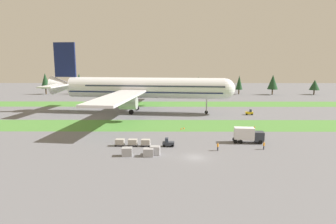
% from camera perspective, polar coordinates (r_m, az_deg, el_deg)
% --- Properties ---
extents(ground_plane, '(400.00, 400.00, 0.00)m').
position_cam_1_polar(ground_plane, '(60.27, 5.15, -8.57)').
color(ground_plane, slate).
extents(grass_strip_near, '(320.00, 16.15, 0.01)m').
position_cam_1_polar(grass_strip_near, '(89.14, 3.54, -2.53)').
color(grass_strip_near, '#4C8438').
rests_on(grass_strip_near, ground).
extents(grass_strip_far, '(320.00, 16.15, 0.01)m').
position_cam_1_polar(grass_strip_far, '(132.72, 2.47, 1.52)').
color(grass_strip_far, '#4C8438').
rests_on(grass_strip_far, ground).
extents(airliner, '(67.81, 83.87, 25.53)m').
position_cam_1_polar(airliner, '(110.30, -5.24, 4.62)').
color(airliner, white).
rests_on(airliner, ground).
extents(baggage_tug, '(2.65, 1.40, 1.97)m').
position_cam_1_polar(baggage_tug, '(67.18, 0.02, -5.88)').
color(baggage_tug, '#2D333D').
rests_on(baggage_tug, ground).
extents(cargo_dolly_lead, '(2.26, 1.59, 1.55)m').
position_cam_1_polar(cargo_dolly_lead, '(67.55, -4.27, -5.73)').
color(cargo_dolly_lead, '#A3A3A8').
rests_on(cargo_dolly_lead, ground).
extents(cargo_dolly_second, '(2.26, 1.59, 1.55)m').
position_cam_1_polar(cargo_dolly_second, '(67.96, -6.71, -5.67)').
color(cargo_dolly_second, '#A3A3A8').
rests_on(cargo_dolly_second, ground).
extents(cargo_dolly_third, '(2.26, 1.59, 1.55)m').
position_cam_1_polar(cargo_dolly_third, '(68.48, -9.11, -5.61)').
color(cargo_dolly_third, '#A3A3A8').
rests_on(cargo_dolly_third, ground).
extents(catering_truck, '(7.15, 2.98, 3.58)m').
position_cam_1_polar(catering_truck, '(72.36, 14.93, -4.14)').
color(catering_truck, '#2D333D').
rests_on(catering_truck, ground).
extents(pushback_tractor, '(2.74, 1.61, 1.97)m').
position_cam_1_polar(pushback_tractor, '(109.81, 15.19, -0.10)').
color(pushback_tractor, yellow).
rests_on(pushback_tractor, ground).
extents(ground_crew_marshaller, '(0.36, 0.56, 1.74)m').
position_cam_1_polar(ground_crew_marshaller, '(65.02, 9.43, -6.42)').
color(ground_crew_marshaller, black).
rests_on(ground_crew_marshaller, ground).
extents(ground_crew_loader, '(0.36, 0.50, 1.74)m').
position_cam_1_polar(ground_crew_loader, '(68.17, 17.72, -6.00)').
color(ground_crew_loader, black).
rests_on(ground_crew_loader, ground).
extents(uld_container_0, '(2.09, 1.72, 1.70)m').
position_cam_1_polar(uld_container_0, '(61.33, -7.79, -7.47)').
color(uld_container_0, '#A3A3A8').
rests_on(uld_container_0, ground).
extents(uld_container_1, '(2.03, 1.64, 1.60)m').
position_cam_1_polar(uld_container_1, '(60.70, -3.72, -7.63)').
color(uld_container_1, '#A3A3A8').
rests_on(uld_container_1, ground).
extents(uld_container_2, '(2.14, 1.78, 1.74)m').
position_cam_1_polar(uld_container_2, '(61.64, -2.48, -7.28)').
color(uld_container_2, '#A3A3A8').
rests_on(uld_container_2, ground).
extents(taxiway_marker_0, '(0.44, 0.44, 0.46)m').
position_cam_1_polar(taxiway_marker_0, '(83.85, 2.53, -3.15)').
color(taxiway_marker_0, orange).
rests_on(taxiway_marker_0, ground).
extents(taxiway_marker_1, '(0.44, 0.44, 0.52)m').
position_cam_1_polar(taxiway_marker_1, '(84.32, 3.03, -3.06)').
color(taxiway_marker_1, orange).
rests_on(taxiway_marker_1, ground).
extents(taxiway_marker_2, '(0.44, 0.44, 0.46)m').
position_cam_1_polar(taxiway_marker_2, '(89.37, 16.10, -2.72)').
color(taxiway_marker_2, orange).
rests_on(taxiway_marker_2, ground).
extents(distant_tree_line, '(157.10, 9.34, 12.03)m').
position_cam_1_polar(distant_tree_line, '(170.66, 2.00, 5.63)').
color(distant_tree_line, '#4C3823').
rests_on(distant_tree_line, ground).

